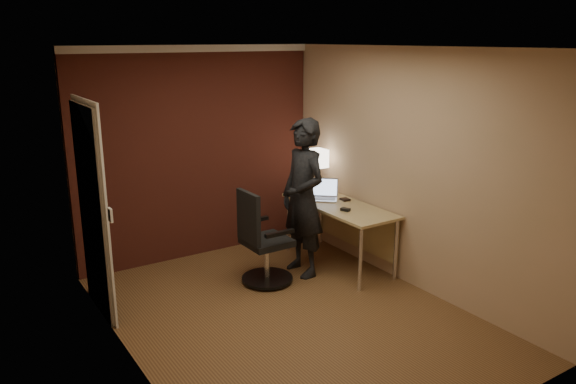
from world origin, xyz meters
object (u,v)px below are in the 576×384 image
at_px(desk, 344,214).
at_px(laptop, 323,193).
at_px(mouse, 345,210).
at_px(office_chair, 262,244).
at_px(person, 303,198).
at_px(wallet, 345,199).
at_px(desk_lamp, 317,159).

xyz_separation_m(desk, laptop, (-0.07, 0.30, 0.19)).
relative_size(mouse, office_chair, 0.10).
distance_m(mouse, person, 0.49).
xyz_separation_m(wallet, office_chair, (-1.19, -0.08, -0.29)).
relative_size(laptop, office_chair, 0.41).
bearing_deg(office_chair, desk_lamp, 26.93).
bearing_deg(desk, office_chair, 178.85).
distance_m(desk_lamp, mouse, 0.94).
bearing_deg(desk, desk_lamp, 87.31).
xyz_separation_m(desk, desk_lamp, (0.03, 0.59, 0.55)).
height_order(desk_lamp, office_chair, desk_lamp).
bearing_deg(mouse, person, 124.94).
relative_size(desk, laptop, 3.58).
bearing_deg(wallet, office_chair, -176.14).
bearing_deg(desk, person, 177.71).
xyz_separation_m(desk, person, (-0.56, 0.02, 0.28)).
bearing_deg(laptop, office_chair, -164.60).
relative_size(desk, desk_lamp, 2.80).
relative_size(laptop, mouse, 4.19).
height_order(desk, wallet, wallet).
distance_m(desk, mouse, 0.32).
distance_m(office_chair, person, 0.68).
relative_size(desk_lamp, person, 0.30).
distance_m(mouse, wallet, 0.42).
bearing_deg(laptop, person, -149.98).
bearing_deg(mouse, desk, 31.49).
bearing_deg(laptop, desk, -76.20).
height_order(wallet, office_chair, office_chair).
bearing_deg(desk, wallet, 47.79).
bearing_deg(desk, mouse, -126.12).
xyz_separation_m(mouse, wallet, (0.26, 0.33, -0.01)).
relative_size(mouse, wallet, 0.91).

